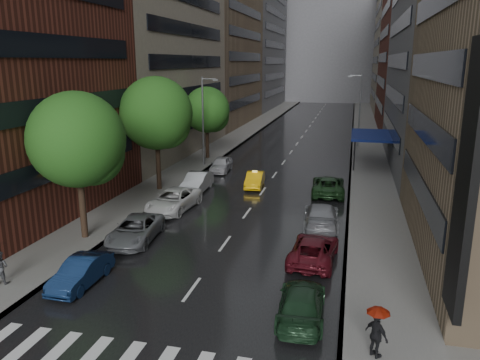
# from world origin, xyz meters

# --- Properties ---
(ground) EXTENTS (220.00, 220.00, 0.00)m
(ground) POSITION_xyz_m (0.00, 0.00, 0.00)
(ground) COLOR gray
(ground) RESTS_ON ground
(road) EXTENTS (14.00, 140.00, 0.01)m
(road) POSITION_xyz_m (0.00, 50.00, 0.01)
(road) COLOR black
(road) RESTS_ON ground
(sidewalk_left) EXTENTS (4.00, 140.00, 0.15)m
(sidewalk_left) POSITION_xyz_m (-9.00, 50.00, 0.07)
(sidewalk_left) COLOR gray
(sidewalk_left) RESTS_ON ground
(sidewalk_right) EXTENTS (4.00, 140.00, 0.15)m
(sidewalk_right) POSITION_xyz_m (9.00, 50.00, 0.07)
(sidewalk_right) COLOR gray
(sidewalk_right) RESTS_ON ground
(buildings_left) EXTENTS (8.00, 108.00, 38.00)m
(buildings_left) POSITION_xyz_m (-15.00, 58.79, 15.99)
(buildings_left) COLOR maroon
(buildings_left) RESTS_ON ground
(buildings_right) EXTENTS (8.05, 109.10, 36.00)m
(buildings_right) POSITION_xyz_m (15.00, 56.70, 15.03)
(buildings_right) COLOR #937A5B
(buildings_right) RESTS_ON ground
(building_far) EXTENTS (40.00, 14.00, 32.00)m
(building_far) POSITION_xyz_m (0.00, 118.00, 16.00)
(building_far) COLOR slate
(building_far) RESTS_ON ground
(tree_near) EXTENTS (5.67, 5.67, 9.04)m
(tree_near) POSITION_xyz_m (-8.60, 8.72, 6.19)
(tree_near) COLOR #382619
(tree_near) RESTS_ON ground
(tree_mid) EXTENTS (5.98, 5.98, 9.53)m
(tree_mid) POSITION_xyz_m (-8.60, 20.25, 6.52)
(tree_mid) COLOR #382619
(tree_mid) RESTS_ON ground
(tree_far) EXTENTS (5.02, 5.02, 8.00)m
(tree_far) POSITION_xyz_m (-8.60, 33.86, 5.47)
(tree_far) COLOR #382619
(tree_far) RESTS_ON ground
(taxi) EXTENTS (1.74, 4.12, 1.32)m
(taxi) POSITION_xyz_m (-0.95, 23.23, 0.66)
(taxi) COLOR yellow
(taxi) RESTS_ON ground
(parked_cars_left) EXTENTS (3.03, 29.30, 1.57)m
(parked_cars_left) POSITION_xyz_m (-5.40, 15.35, 0.74)
(parked_cars_left) COLOR #0F2347
(parked_cars_left) RESTS_ON ground
(parked_cars_right) EXTENTS (2.84, 24.90, 1.58)m
(parked_cars_right) POSITION_xyz_m (5.40, 13.35, 0.75)
(parked_cars_right) COLOR #19371F
(parked_cars_right) RESTS_ON ground
(ped_red_umbrella) EXTENTS (1.02, 1.01, 2.01)m
(ped_red_umbrella) POSITION_xyz_m (8.36, 0.39, 1.33)
(ped_red_umbrella) COLOR black
(ped_red_umbrella) RESTS_ON sidewalk_right
(street_lamp_left) EXTENTS (1.74, 0.22, 9.00)m
(street_lamp_left) POSITION_xyz_m (-7.72, 30.00, 4.89)
(street_lamp_left) COLOR gray
(street_lamp_left) RESTS_ON sidewalk_left
(street_lamp_right) EXTENTS (1.74, 0.22, 9.00)m
(street_lamp_right) POSITION_xyz_m (7.72, 45.00, 4.89)
(street_lamp_right) COLOR gray
(street_lamp_right) RESTS_ON sidewalk_right
(awning) EXTENTS (4.00, 8.00, 3.12)m
(awning) POSITION_xyz_m (8.98, 35.00, 3.13)
(awning) COLOR navy
(awning) RESTS_ON sidewalk_right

